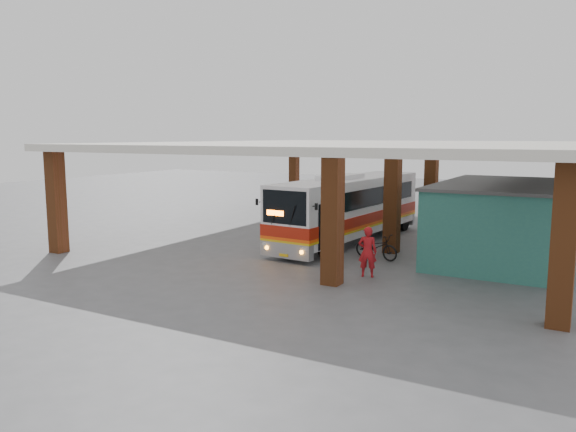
{
  "coord_description": "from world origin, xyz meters",
  "views": [
    {
      "loc": [
        10.8,
        -19.81,
        4.99
      ],
      "look_at": [
        -0.41,
        0.0,
        1.72
      ],
      "focal_mm": 35.0,
      "sensor_mm": 36.0,
      "label": 1
    }
  ],
  "objects_px": {
    "pedestrian": "(368,252)",
    "red_chair": "(452,233)",
    "coach_bus": "(349,208)",
    "motorcycle": "(376,246)"
  },
  "relations": [
    {
      "from": "pedestrian",
      "to": "red_chair",
      "type": "bearing_deg",
      "value": -112.75
    },
    {
      "from": "motorcycle",
      "to": "pedestrian",
      "type": "xyz_separation_m",
      "value": [
        0.76,
        -2.91,
        0.39
      ]
    },
    {
      "from": "pedestrian",
      "to": "red_chair",
      "type": "relative_size",
      "value": 2.09
    },
    {
      "from": "coach_bus",
      "to": "pedestrian",
      "type": "bearing_deg",
      "value": -56.81
    },
    {
      "from": "motorcycle",
      "to": "pedestrian",
      "type": "relative_size",
      "value": 1.09
    },
    {
      "from": "motorcycle",
      "to": "pedestrian",
      "type": "height_order",
      "value": "pedestrian"
    },
    {
      "from": "coach_bus",
      "to": "pedestrian",
      "type": "distance_m",
      "value": 6.76
    },
    {
      "from": "coach_bus",
      "to": "motorcycle",
      "type": "height_order",
      "value": "coach_bus"
    },
    {
      "from": "pedestrian",
      "to": "red_chair",
      "type": "xyz_separation_m",
      "value": [
        1.0,
        8.35,
        -0.51
      ]
    },
    {
      "from": "coach_bus",
      "to": "motorcycle",
      "type": "bearing_deg",
      "value": -45.68
    }
  ]
}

